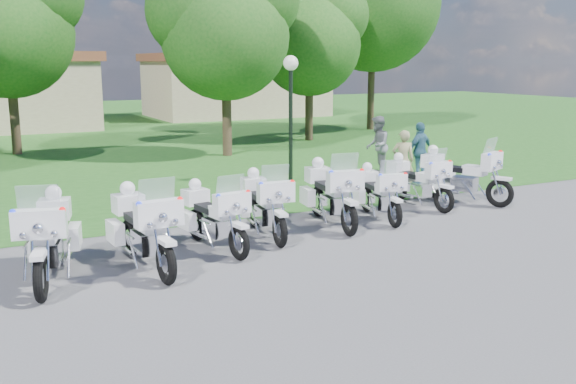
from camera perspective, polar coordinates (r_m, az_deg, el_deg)
name	(u,v)px	position (r m, az deg, el deg)	size (l,w,h in m)	color
ground	(315,252)	(12.32, 2.38, -5.34)	(100.00, 100.00, 0.00)	#55555A
grass_lawn	(75,127)	(37.86, -18.41, 5.51)	(100.00, 48.00, 0.01)	#20561B
motorcycle_0	(49,236)	(11.35, -20.46, -3.70)	(1.28, 2.56, 1.75)	black
motorcycle_1	(143,227)	(11.53, -12.74, -3.08)	(0.94, 2.57, 1.73)	black
motorcycle_2	(213,215)	(12.50, -6.69, -2.09)	(0.95, 2.31, 1.55)	black
motorcycle_3	(264,203)	(13.37, -2.15, -1.02)	(0.97, 2.39, 1.61)	black
motorcycle_4	(330,193)	(14.26, 3.79, -0.06)	(1.09, 2.54, 1.71)	black
motorcycle_5	(378,192)	(14.95, 8.03, 0.00)	(0.99, 2.17, 1.47)	black
motorcycle_6	(417,180)	(16.41, 11.38, 1.01)	(0.84, 2.30, 1.54)	black
motorcycle_7	(460,174)	(17.15, 15.06, 1.54)	(1.46, 2.42, 1.72)	black
lamp_post	(291,86)	(19.04, 0.24, 9.38)	(0.44, 0.44, 3.75)	black
tree_1	(5,20)	(27.28, -23.86, 13.81)	(5.81, 4.95, 7.74)	#38281C
tree_2	(224,23)	(24.83, -5.75, 14.70)	(5.64, 4.82, 7.53)	#38281C
tree_3	(308,35)	(29.67, 1.82, 13.82)	(5.41, 4.62, 7.22)	#38281C
building_east	(236,85)	(43.65, -4.68, 9.49)	(11.44, 7.28, 4.10)	tan
bystander_a	(403,161)	(18.22, 10.18, 2.74)	(0.62, 0.41, 1.70)	tan
bystander_b	(377,146)	(20.66, 7.94, 4.08)	(0.91, 0.71, 1.88)	slate
bystander_c	(420,151)	(20.13, 11.65, 3.59)	(1.03, 0.43, 1.76)	teal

